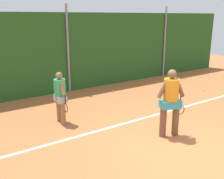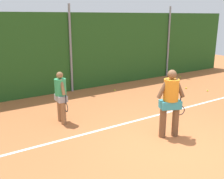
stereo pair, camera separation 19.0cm
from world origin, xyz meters
TOP-DOWN VIEW (x-y plane):
  - ground_plane at (0.00, 1.86)m, footprint 30.60×30.60m
  - hedge_fence_backdrop at (0.00, 6.32)m, footprint 19.89×0.25m
  - fence_post_center at (0.00, 6.15)m, footprint 0.10×0.10m
  - fence_post_right at (5.74, 6.15)m, footprint 0.10×0.10m
  - court_baseline_paint at (0.00, 1.87)m, footprint 14.53×0.10m
  - player_foreground_near at (0.33, 0.50)m, footprint 0.82×0.51m
  - player_midcourt at (-1.77, 3.02)m, footprint 0.35×0.77m
  - tennis_ball_0 at (1.62, 5.16)m, footprint 0.07×0.07m
  - tennis_ball_1 at (2.41, 2.55)m, footprint 0.07×0.07m
  - tennis_ball_2 at (4.56, 3.66)m, footprint 0.07×0.07m
  - tennis_ball_3 at (6.05, 5.41)m, footprint 0.07×0.07m
  - tennis_ball_6 at (5.03, 2.85)m, footprint 0.07×0.07m

SIDE VIEW (x-z plane):
  - ground_plane at x=0.00m, z-range 0.00..0.00m
  - court_baseline_paint at x=0.00m, z-range 0.00..0.01m
  - tennis_ball_0 at x=1.62m, z-range 0.00..0.07m
  - tennis_ball_1 at x=2.41m, z-range 0.00..0.07m
  - tennis_ball_2 at x=4.56m, z-range 0.00..0.07m
  - tennis_ball_3 at x=6.05m, z-range 0.00..0.07m
  - tennis_ball_6 at x=5.03m, z-range 0.00..0.07m
  - player_midcourt at x=-1.77m, z-range 0.10..1.72m
  - player_foreground_near at x=0.33m, z-range 0.11..2.00m
  - hedge_fence_backdrop at x=0.00m, z-range 0.00..3.38m
  - fence_post_center at x=0.00m, z-range 0.00..3.73m
  - fence_post_right at x=5.74m, z-range 0.00..3.73m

